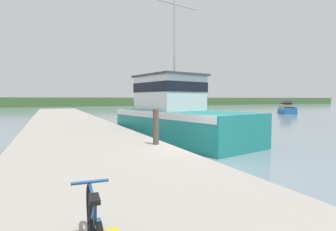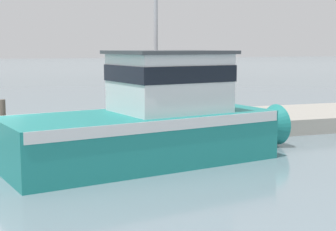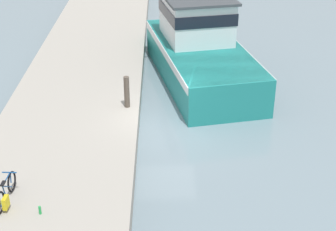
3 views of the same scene
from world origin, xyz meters
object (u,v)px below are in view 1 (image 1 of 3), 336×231
Objects in this scene: fishing_boat_main at (175,114)px; boat_blue_far at (286,109)px; boat_green_anchored at (182,107)px; mooring_post at (156,127)px.

fishing_boat_main is 33.62m from boat_blue_far.
boat_green_anchored reaches higher than boat_blue_far.
mooring_post is at bearing -134.83° from fishing_boat_main.
mooring_post is at bearing 34.88° from boat_green_anchored.
boat_blue_far is at bearing 106.30° from boat_green_anchored.
fishing_boat_main is 8.48× the size of mooring_post.
fishing_boat_main reaches higher than boat_green_anchored.
boat_blue_far is at bearing 19.11° from fishing_boat_main.
fishing_boat_main is 34.88m from boat_green_anchored.
boat_green_anchored is at bearing 61.05° from mooring_post.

